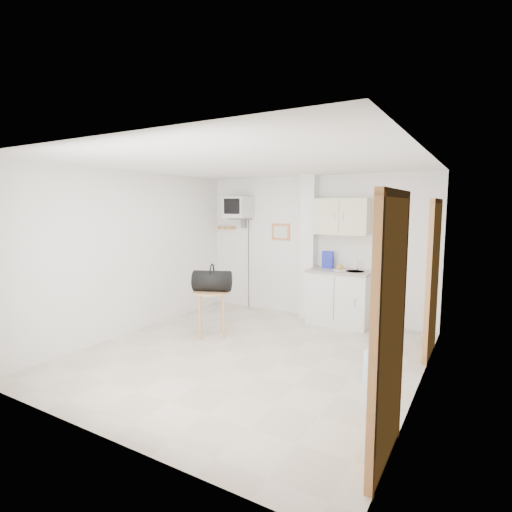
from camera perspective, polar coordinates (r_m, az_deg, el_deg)
The scene contains 7 objects.
ground at distance 5.46m, azimuth -1.17°, elevation -13.96°, with size 4.50×4.50×0.00m, color beige.
room_envelope at distance 5.08m, azimuth 1.62°, elevation 2.30°, with size 4.24×4.54×2.55m.
kitchenette at distance 6.79m, azimuth 11.91°, elevation -2.91°, with size 1.03×0.58×2.10m.
crt_television at distance 7.59m, azimuth -2.57°, elevation 6.85°, with size 0.44×0.45×2.15m.
round_table at distance 6.11m, azimuth -6.40°, elevation -5.97°, with size 0.56×0.56×0.70m.
duffel_bag at distance 6.05m, azimuth -6.29°, elevation -3.52°, with size 0.64×0.50×0.42m.
water_bottle at distance 4.83m, azimuth 15.82°, elevation -14.86°, with size 0.13×0.13×0.39m.
Camera 1 is at (2.67, -4.35, 1.95)m, focal length 28.00 mm.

